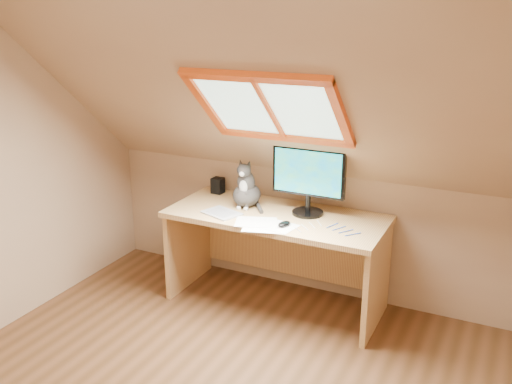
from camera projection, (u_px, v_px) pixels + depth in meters
The scene contains 9 objects.
room_shell at pixel (174, 182), 2.80m from camera, with size 3.52×3.52×2.41m.
desk at pixel (280, 239), 4.44m from camera, with size 1.66×0.72×0.76m.
monitor at pixel (309, 177), 4.21m from camera, with size 0.56×0.24×0.52m.
cat at pixel (246, 189), 4.43m from camera, with size 0.24×0.28×0.39m.
desk_speaker at pixel (218, 186), 4.77m from camera, with size 0.09×0.09×0.13m, color black.
graphics_tablet at pixel (222, 213), 4.31m from camera, with size 0.28×0.20×0.01m, color #B2B2B7.
mouse at pixel (284, 224), 4.06m from camera, with size 0.06×0.11×0.04m, color black.
papers at pixel (262, 225), 4.09m from camera, with size 0.35×0.30×0.01m.
cables at pixel (329, 228), 4.02m from camera, with size 0.51×0.26×0.01m.
Camera 1 is at (1.53, -2.33, 2.26)m, focal length 40.00 mm.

